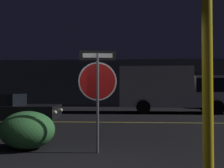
# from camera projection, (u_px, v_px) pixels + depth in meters

# --- Properties ---
(road_center_stripe) EXTENTS (42.49, 0.12, 0.01)m
(road_center_stripe) POSITION_uv_depth(u_px,v_px,m) (110.00, 122.00, 10.99)
(road_center_stripe) COLOR gold
(road_center_stripe) RESTS_ON ground_plane
(stop_sign) EXTENTS (0.86, 0.12, 2.30)m
(stop_sign) POSITION_uv_depth(u_px,v_px,m) (98.00, 82.00, 5.61)
(stop_sign) COLOR #4C4C51
(stop_sign) RESTS_ON ground_plane
(yellow_pole_right) EXTENTS (0.14, 0.14, 3.49)m
(yellow_pole_right) POSITION_uv_depth(u_px,v_px,m) (207.00, 65.00, 3.44)
(yellow_pole_right) COLOR yellow
(yellow_pole_right) RESTS_ON ground_plane
(hedge_bush_2) EXTENTS (1.31, 1.10, 0.90)m
(hedge_bush_2) POSITION_uv_depth(u_px,v_px,m) (27.00, 130.00, 5.96)
(hedge_bush_2) COLOR #2D6633
(hedge_bush_2) RESTS_ON ground_plane
(passing_car_2) EXTENTS (4.63, 2.19, 1.27)m
(passing_car_2) POSITION_uv_depth(u_px,v_px,m) (0.00, 110.00, 9.77)
(passing_car_2) COLOR black
(passing_car_2) RESTS_ON ground_plane
(delivery_truck) EXTENTS (7.10, 2.66, 2.88)m
(delivery_truck) POSITION_uv_depth(u_px,v_px,m) (176.00, 88.00, 15.81)
(delivery_truck) COLOR silver
(delivery_truck) RESTS_ON ground_plane
(building_backdrop) EXTENTS (33.10, 4.00, 4.17)m
(building_backdrop) POSITION_uv_depth(u_px,v_px,m) (134.00, 84.00, 23.80)
(building_backdrop) COLOR #4C4C56
(building_backdrop) RESTS_ON ground_plane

